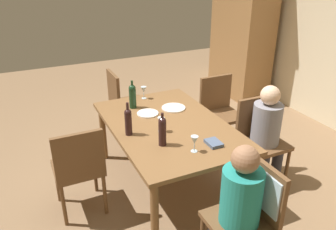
# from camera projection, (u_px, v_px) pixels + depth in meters

# --- Properties ---
(ground_plane) EXTENTS (10.00, 10.00, 0.00)m
(ground_plane) POSITION_uv_depth(u_px,v_px,m) (168.00, 182.00, 3.74)
(ground_plane) COLOR #846647
(armoire_cabinet) EXTENTS (1.18, 0.62, 2.18)m
(armoire_cabinet) POSITION_uv_depth(u_px,v_px,m) (242.00, 32.00, 5.77)
(armoire_cabinet) COLOR olive
(armoire_cabinet) RESTS_ON ground_plane
(dining_table) EXTENTS (1.72, 1.12, 0.72)m
(dining_table) POSITION_uv_depth(u_px,v_px,m) (168.00, 130.00, 3.47)
(dining_table) COLOR brown
(dining_table) RESTS_ON ground_plane
(chair_right_end) EXTENTS (0.44, 0.46, 0.92)m
(chair_right_end) POSITION_uv_depth(u_px,v_px,m) (253.00, 204.00, 2.52)
(chair_right_end) COLOR brown
(chair_right_end) RESTS_ON ground_plane
(chair_far_right) EXTENTS (0.44, 0.44, 0.92)m
(chair_far_right) POSITION_uv_depth(u_px,v_px,m) (259.00, 134.00, 3.63)
(chair_far_right) COLOR brown
(chair_far_right) RESTS_ON ground_plane
(chair_left_end) EXTENTS (0.44, 0.44, 0.92)m
(chair_left_end) POSITION_uv_depth(u_px,v_px,m) (123.00, 100.00, 4.50)
(chair_left_end) COLOR brown
(chair_left_end) RESTS_ON ground_plane
(chair_far_left) EXTENTS (0.44, 0.44, 0.92)m
(chair_far_left) POSITION_uv_depth(u_px,v_px,m) (220.00, 108.00, 4.26)
(chair_far_left) COLOR brown
(chair_far_left) RESTS_ON ground_plane
(chair_near) EXTENTS (0.44, 0.44, 0.92)m
(chair_near) POSITION_uv_depth(u_px,v_px,m) (79.00, 166.00, 3.08)
(chair_near) COLOR brown
(chair_near) RESTS_ON ground_plane
(person_woman_host) EXTENTS (0.30, 0.34, 1.12)m
(person_woman_host) POSITION_uv_depth(u_px,v_px,m) (238.00, 204.00, 2.44)
(person_woman_host) COLOR #33333D
(person_woman_host) RESTS_ON ground_plane
(person_man_bearded) EXTENTS (0.34, 0.30, 1.12)m
(person_man_bearded) POSITION_uv_depth(u_px,v_px,m) (267.00, 129.00, 3.49)
(person_man_bearded) COLOR #33333D
(person_man_bearded) RESTS_ON ground_plane
(wine_bottle_tall_green) EXTENTS (0.08, 0.08, 0.32)m
(wine_bottle_tall_green) POSITION_uv_depth(u_px,v_px,m) (133.00, 96.00, 3.74)
(wine_bottle_tall_green) COLOR #19381E
(wine_bottle_tall_green) RESTS_ON dining_table
(wine_bottle_dark_red) EXTENTS (0.07, 0.07, 0.31)m
(wine_bottle_dark_red) POSITION_uv_depth(u_px,v_px,m) (162.00, 130.00, 2.99)
(wine_bottle_dark_red) COLOR black
(wine_bottle_dark_red) RESTS_ON dining_table
(wine_bottle_short_olive) EXTENTS (0.07, 0.07, 0.33)m
(wine_bottle_short_olive) POSITION_uv_depth(u_px,v_px,m) (128.00, 121.00, 3.17)
(wine_bottle_short_olive) COLOR black
(wine_bottle_short_olive) RESTS_ON dining_table
(wine_glass_near_left) EXTENTS (0.07, 0.07, 0.15)m
(wine_glass_near_left) POSITION_uv_depth(u_px,v_px,m) (161.00, 122.00, 3.24)
(wine_glass_near_left) COLOR silver
(wine_glass_near_left) RESTS_ON dining_table
(wine_glass_centre) EXTENTS (0.07, 0.07, 0.15)m
(wine_glass_centre) POSITION_uv_depth(u_px,v_px,m) (144.00, 90.00, 4.01)
(wine_glass_centre) COLOR silver
(wine_glass_centre) RESTS_ON dining_table
(wine_glass_near_right) EXTENTS (0.07, 0.07, 0.15)m
(wine_glass_near_right) POSITION_uv_depth(u_px,v_px,m) (194.00, 141.00, 2.91)
(wine_glass_near_right) COLOR silver
(wine_glass_near_right) RESTS_ON dining_table
(dinner_plate_host) EXTENTS (0.26, 0.26, 0.01)m
(dinner_plate_host) POSITION_uv_depth(u_px,v_px,m) (174.00, 108.00, 3.78)
(dinner_plate_host) COLOR white
(dinner_plate_host) RESTS_ON dining_table
(dinner_plate_guest_left) EXTENTS (0.23, 0.23, 0.01)m
(dinner_plate_guest_left) POSITION_uv_depth(u_px,v_px,m) (148.00, 113.00, 3.65)
(dinner_plate_guest_left) COLOR white
(dinner_plate_guest_left) RESTS_ON dining_table
(folded_napkin) EXTENTS (0.16, 0.12, 0.03)m
(folded_napkin) POSITION_uv_depth(u_px,v_px,m) (214.00, 143.00, 3.05)
(folded_napkin) COLOR #4C5B75
(folded_napkin) RESTS_ON dining_table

